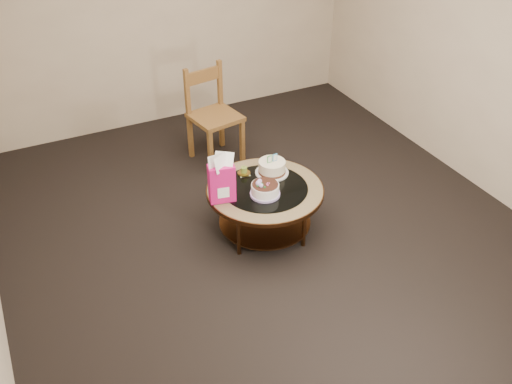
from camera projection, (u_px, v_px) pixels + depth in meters
name	position (u px, v px, depth m)	size (l,w,h in m)	color
ground	(265.00, 229.00, 5.17)	(5.00, 5.00, 0.00)	black
room_walls	(266.00, 69.00, 4.29)	(4.52, 5.02, 2.61)	#C2AF92
coffee_table	(265.00, 195.00, 4.95)	(1.02, 1.02, 0.46)	#522F17
decorated_cake	(265.00, 190.00, 4.79)	(0.26, 0.26, 0.15)	#B098D7
cream_cake	(272.00, 168.00, 5.06)	(0.30, 0.30, 0.19)	silver
gift_bag	(222.00, 178.00, 4.64)	(0.23, 0.19, 0.43)	#D4147C
pillar_candle	(244.00, 172.00, 5.07)	(0.11, 0.11, 0.08)	#E1D05C
dining_chair	(213.00, 114.00, 5.93)	(0.54, 0.54, 1.01)	brown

